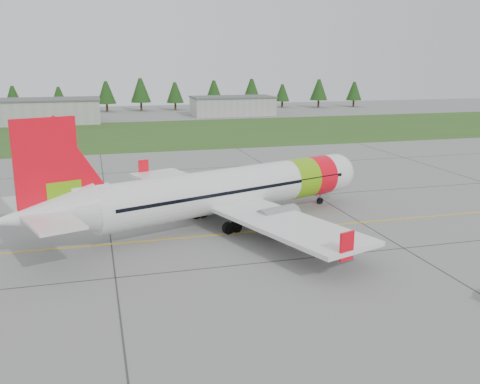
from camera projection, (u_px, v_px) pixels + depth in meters
name	position (u px, v px, depth m)	size (l,w,h in m)	color
ground	(298.00, 259.00, 44.79)	(320.00, 320.00, 0.00)	gray
aircraft	(224.00, 191.00, 53.89)	(37.56, 35.65, 11.80)	white
service_van	(45.00, 144.00, 91.21)	(1.60, 1.51, 4.58)	silver
grass_strip	(166.00, 133.00, 121.53)	(320.00, 50.00, 0.03)	#30561E
taxi_guideline	(268.00, 230.00, 52.28)	(120.00, 0.25, 0.02)	gold
hangar_west	(36.00, 112.00, 139.29)	(32.00, 14.00, 6.00)	#A8A8A3
hangar_east	(232.00, 106.00, 161.03)	(24.00, 12.00, 5.20)	#A8A8A3
treeline	(142.00, 96.00, 172.74)	(160.00, 8.00, 10.00)	#1C3F14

